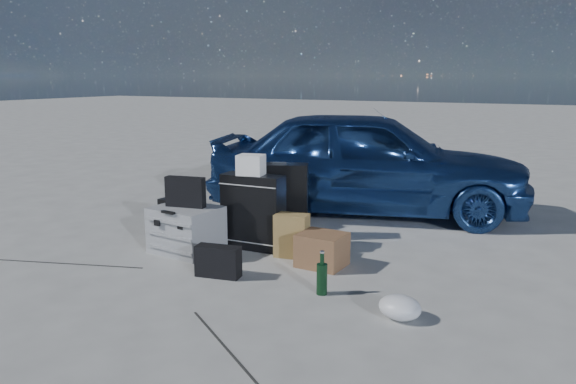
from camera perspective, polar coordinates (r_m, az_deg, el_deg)
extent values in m
plane|color=#B4B5B0|center=(4.52, -6.28, -8.13)|extent=(60.00, 60.00, 0.00)
imported|color=#274D92|center=(6.34, 8.12, 3.10)|extent=(3.73, 2.32, 1.19)
cube|color=#97999C|center=(5.04, -10.27, -3.77)|extent=(0.60, 0.51, 0.40)
cube|color=black|center=(4.98, -10.39, 0.01)|extent=(0.36, 0.15, 0.27)
cube|color=black|center=(5.49, -10.93, -2.73)|extent=(0.47, 0.13, 0.36)
cube|color=black|center=(5.33, -0.98, -0.95)|extent=(0.59, 0.40, 0.72)
cube|color=black|center=(5.03, -3.56, -2.03)|extent=(0.57, 0.23, 0.67)
cube|color=white|center=(4.94, -3.79, 2.77)|extent=(0.26, 0.22, 0.18)
cube|color=black|center=(5.83, -1.46, -1.83)|extent=(0.70, 0.41, 0.33)
cube|color=white|center=(5.80, -1.41, 0.11)|extent=(0.47, 0.40, 0.07)
cube|color=black|center=(5.79, -1.48, 0.75)|extent=(0.32, 0.25, 0.06)
cube|color=#A07A45|center=(4.82, 0.38, -4.44)|extent=(0.30, 0.21, 0.37)
cube|color=brown|center=(4.62, 3.48, -5.88)|extent=(0.38, 0.34, 0.27)
ellipsoid|color=silver|center=(3.73, 11.30, -11.41)|extent=(0.33, 0.31, 0.16)
cube|color=black|center=(4.41, -7.11, -7.01)|extent=(0.37, 0.19, 0.24)
cylinder|color=black|center=(4.03, 3.47, -8.28)|extent=(0.09, 0.09, 0.31)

